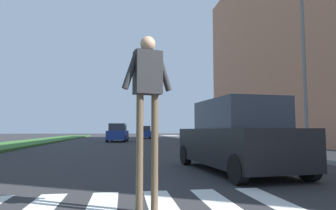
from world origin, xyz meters
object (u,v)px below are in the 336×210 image
object	(u,v)px
street_lamp_right	(302,51)
suv_crossing	(236,138)
sedan_midblock	(118,133)
pedestrian_performer	(148,94)
sedan_distant	(144,133)

from	to	relation	value
street_lamp_right	suv_crossing	size ratio (longest dim) A/B	1.58
street_lamp_right	suv_crossing	distance (m)	6.93
street_lamp_right	sedan_midblock	bearing A→B (deg)	114.75
street_lamp_right	pedestrian_performer	size ratio (longest dim) A/B	3.01
sedan_midblock	sedan_distant	xyz separation A→B (m)	(3.31, 10.72, -0.03)
street_lamp_right	sedan_distant	distance (m)	29.11
suv_crossing	sedan_midblock	size ratio (longest dim) A/B	1.10
sedan_distant	sedan_midblock	bearing A→B (deg)	-107.17
suv_crossing	sedan_distant	xyz separation A→B (m)	(-0.30, 32.17, -0.15)
pedestrian_performer	suv_crossing	size ratio (longest dim) A/B	0.52
street_lamp_right	pedestrian_performer	distance (m)	10.84
pedestrian_performer	sedan_distant	bearing A→B (deg)	86.07
street_lamp_right	sedan_distant	world-z (taller)	street_lamp_right
street_lamp_right	sedan_midblock	world-z (taller)	street_lamp_right
sedan_midblock	sedan_distant	world-z (taller)	sedan_midblock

